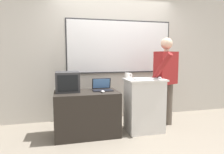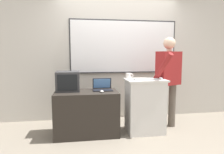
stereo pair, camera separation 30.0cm
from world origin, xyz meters
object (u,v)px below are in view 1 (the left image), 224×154
at_px(person_presenter, 166,75).
at_px(computer_mouse_by_keyboard, 160,78).
at_px(lectern_podium, 144,105).
at_px(laptop, 102,87).
at_px(crt_monitor, 68,82).
at_px(computer_mouse_by_laptop, 103,92).
at_px(side_desk, 87,113).
at_px(wireless_keyboard, 146,79).
at_px(coffee_mug, 127,75).

distance_m(person_presenter, computer_mouse_by_keyboard, 0.29).
bearing_deg(computer_mouse_by_keyboard, lectern_podium, 168.40).
xyz_separation_m(laptop, crt_monitor, (-0.58, 0.01, 0.11)).
xyz_separation_m(computer_mouse_by_laptop, crt_monitor, (-0.55, 0.22, 0.15)).
bearing_deg(side_desk, crt_monitor, 162.46).
bearing_deg(computer_mouse_by_laptop, side_desk, 152.82).
relative_size(computer_mouse_by_laptop, crt_monitor, 0.26).
bearing_deg(wireless_keyboard, coffee_mug, 136.25).
xyz_separation_m(side_desk, computer_mouse_by_laptop, (0.25, -0.13, 0.39)).
xyz_separation_m(computer_mouse_by_laptop, computer_mouse_by_keyboard, (1.01, 0.02, 0.19)).
relative_size(laptop, wireless_keyboard, 0.81).
bearing_deg(computer_mouse_by_keyboard, computer_mouse_by_laptop, -178.79).
xyz_separation_m(person_presenter, crt_monitor, (-1.79, 0.01, -0.06)).
relative_size(side_desk, coffee_mug, 7.37).
distance_m(wireless_keyboard, computer_mouse_by_keyboard, 0.27).
xyz_separation_m(computer_mouse_by_keyboard, crt_monitor, (-1.56, 0.20, -0.04)).
xyz_separation_m(lectern_podium, computer_mouse_by_laptop, (-0.76, -0.07, 0.29)).
bearing_deg(lectern_podium, computer_mouse_by_laptop, -174.41).
relative_size(computer_mouse_by_keyboard, coffee_mug, 0.70).
distance_m(side_desk, computer_mouse_by_laptop, 0.47).
bearing_deg(side_desk, wireless_keyboard, -6.57).
height_order(crt_monitor, coffee_mug, crt_monitor).
height_order(person_presenter, laptop, person_presenter).
relative_size(person_presenter, coffee_mug, 11.67).
distance_m(computer_mouse_by_keyboard, coffee_mug, 0.56).
height_order(person_presenter, crt_monitor, person_presenter).
bearing_deg(person_presenter, side_desk, 161.36).
bearing_deg(computer_mouse_by_laptop, coffee_mug, 26.40).
height_order(lectern_podium, coffee_mug, coffee_mug).
relative_size(wireless_keyboard, coffee_mug, 2.91).
distance_m(laptop, coffee_mug, 0.51).
bearing_deg(side_desk, coffee_mug, 9.27).
bearing_deg(computer_mouse_by_keyboard, side_desk, 175.22).
bearing_deg(crt_monitor, computer_mouse_by_laptop, -22.04).
xyz_separation_m(laptop, wireless_keyboard, (0.72, -0.20, 0.15)).
relative_size(person_presenter, computer_mouse_by_keyboard, 16.56).
relative_size(lectern_podium, person_presenter, 0.56).
relative_size(side_desk, person_presenter, 0.63).
bearing_deg(crt_monitor, computer_mouse_by_keyboard, -7.32).
distance_m(wireless_keyboard, computer_mouse_by_laptop, 0.77).
relative_size(side_desk, laptop, 3.14).
height_order(side_desk, computer_mouse_by_keyboard, computer_mouse_by_keyboard).
bearing_deg(lectern_podium, computer_mouse_by_keyboard, -11.60).
relative_size(lectern_podium, computer_mouse_by_laptop, 9.29).
relative_size(lectern_podium, side_desk, 0.89).
bearing_deg(person_presenter, crt_monitor, 157.76).
bearing_deg(laptop, computer_mouse_by_laptop, -98.22).
height_order(person_presenter, computer_mouse_by_laptop, person_presenter).
relative_size(side_desk, computer_mouse_by_laptop, 10.46).
xyz_separation_m(side_desk, laptop, (0.28, 0.09, 0.42)).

